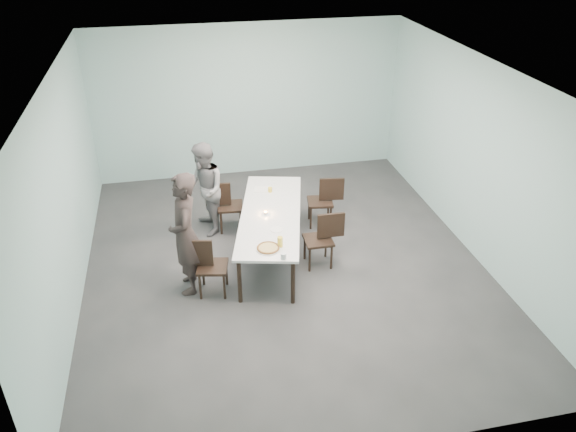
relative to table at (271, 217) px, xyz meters
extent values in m
plane|color=#333335|center=(0.15, -0.32, -0.69)|extent=(7.00, 7.00, 0.00)
cube|color=#9DC6C6|center=(0.15, 3.18, 0.81)|extent=(6.00, 0.02, 3.00)
cube|color=#9DC6C6|center=(0.15, -3.82, 0.81)|extent=(6.00, 0.02, 3.00)
cube|color=#9DC6C6|center=(-2.85, -0.32, 0.81)|extent=(0.02, 7.00, 3.00)
cube|color=#9DC6C6|center=(3.15, -0.32, 0.81)|extent=(0.02, 7.00, 3.00)
cube|color=white|center=(0.15, -0.32, 2.31)|extent=(6.00, 7.00, 0.02)
cube|color=white|center=(0.00, 0.00, 0.04)|extent=(1.48, 2.74, 0.04)
cylinder|color=black|center=(-0.64, -1.10, -0.34)|extent=(0.06, 0.06, 0.71)
cylinder|color=black|center=(-0.07, 1.27, -0.34)|extent=(0.06, 0.06, 0.71)
cylinder|color=black|center=(0.07, -1.27, -0.34)|extent=(0.06, 0.06, 0.71)
cylinder|color=black|center=(0.64, 1.10, -0.34)|extent=(0.06, 0.06, 0.71)
cube|color=black|center=(-0.98, -0.79, -0.26)|extent=(0.49, 0.49, 0.04)
cube|color=black|center=(-1.17, -0.75, -0.02)|extent=(0.42, 0.12, 0.40)
cylinder|color=black|center=(-1.18, -0.92, -0.49)|extent=(0.04, 0.04, 0.41)
cylinder|color=black|center=(-1.12, -0.59, -0.49)|extent=(0.04, 0.04, 0.41)
cylinder|color=black|center=(-0.85, -0.99, -0.49)|extent=(0.04, 0.04, 0.41)
cylinder|color=black|center=(-0.78, -0.65, -0.49)|extent=(0.04, 0.04, 0.41)
cube|color=black|center=(-0.52, 0.94, -0.26)|extent=(0.45, 0.45, 0.04)
cube|color=black|center=(-0.71, 0.96, -0.02)|extent=(0.42, 0.08, 0.40)
cylinder|color=black|center=(-0.71, 0.79, -0.49)|extent=(0.04, 0.04, 0.41)
cylinder|color=black|center=(-0.68, 1.12, -0.49)|extent=(0.04, 0.04, 0.41)
cylinder|color=black|center=(-0.37, 0.76, -0.49)|extent=(0.04, 0.04, 0.41)
cylinder|color=black|center=(-0.34, 1.10, -0.49)|extent=(0.04, 0.04, 0.41)
cube|color=black|center=(0.66, -0.41, -0.26)|extent=(0.42, 0.42, 0.04)
cube|color=black|center=(0.85, -0.41, -0.02)|extent=(0.42, 0.04, 0.40)
cylinder|color=black|center=(0.83, -0.24, -0.49)|extent=(0.04, 0.04, 0.41)
cylinder|color=black|center=(0.83, -0.58, -0.49)|extent=(0.04, 0.04, 0.41)
cylinder|color=black|center=(0.49, -0.24, -0.49)|extent=(0.04, 0.04, 0.41)
cylinder|color=black|center=(0.49, -0.58, -0.49)|extent=(0.04, 0.04, 0.41)
cube|color=black|center=(1.00, 0.78, -0.26)|extent=(0.48, 0.48, 0.04)
cube|color=black|center=(1.19, 0.75, -0.02)|extent=(0.42, 0.11, 0.40)
cylinder|color=black|center=(1.20, 0.92, -0.49)|extent=(0.04, 0.04, 0.41)
cylinder|color=black|center=(1.14, 0.59, -0.49)|extent=(0.04, 0.04, 0.41)
cylinder|color=black|center=(0.86, 0.98, -0.49)|extent=(0.04, 0.04, 0.41)
cylinder|color=black|center=(0.81, 0.64, -0.49)|extent=(0.04, 0.04, 0.41)
imported|color=black|center=(-1.31, -0.61, 0.22)|extent=(0.44, 0.67, 1.82)
imported|color=slate|center=(-0.93, 0.94, 0.10)|extent=(0.70, 0.85, 1.58)
cylinder|color=white|center=(-0.21, -0.98, 0.06)|extent=(0.34, 0.34, 0.01)
cylinder|color=#D8B67A|center=(-0.21, -0.98, 0.08)|extent=(0.30, 0.30, 0.01)
torus|color=brown|center=(-0.21, -0.98, 0.08)|extent=(0.32, 0.32, 0.03)
cylinder|color=white|center=(-0.01, -0.50, 0.06)|extent=(0.18, 0.18, 0.01)
cylinder|color=yellow|center=(-0.04, -0.95, 0.13)|extent=(0.08, 0.08, 0.15)
cylinder|color=silver|center=(-0.05, -1.26, 0.10)|extent=(0.08, 0.08, 0.09)
cylinder|color=silver|center=(-0.08, -0.01, 0.07)|extent=(0.06, 0.06, 0.03)
cylinder|color=orange|center=(-0.08, -0.01, 0.10)|extent=(0.04, 0.04, 0.01)
cylinder|color=yellow|center=(0.12, 0.71, 0.10)|extent=(0.07, 0.07, 0.08)
cube|color=silver|center=(0.03, 0.82, 0.06)|extent=(0.34, 0.28, 0.01)
camera|label=1|loc=(-1.29, -7.39, 4.28)|focal=35.00mm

